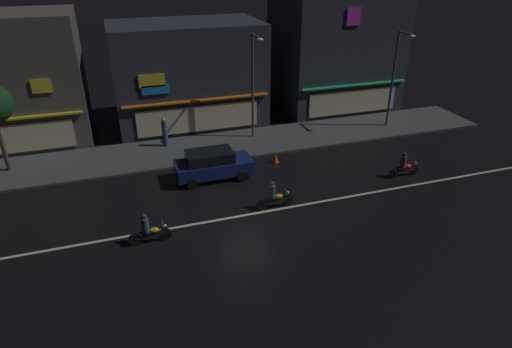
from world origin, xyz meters
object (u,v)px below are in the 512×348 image
Objects in this scene: motorcycle_following at (148,231)px; motorcycle_opposite_lane at (274,197)px; streetlamp_mid at (396,72)px; streetlamp_west at (254,78)px; pedestrian_on_sidewalk at (165,133)px; motorcycle_lead at (404,166)px; parked_car_near_kerb at (213,164)px; traffic_cone at (276,158)px.

motorcycle_opposite_lane is (6.27, 1.04, 0.00)m from motorcycle_following.
motorcycle_opposite_lane is (-11.81, -7.81, -3.49)m from streetlamp_mid.
streetlamp_west is 10.02m from streetlamp_mid.
streetlamp_west is 13.30m from motorcycle_following.
pedestrian_on_sidewalk is at bearing 175.50° from streetlamp_west.
motorcycle_opposite_lane is (4.08, -9.32, -0.40)m from pedestrian_on_sidewalk.
motorcycle_lead is (6.38, -7.98, -3.59)m from streetlamp_west.
parked_car_near_kerb is 2.26× the size of motorcycle_following.
motorcycle_opposite_lane is at bearing -101.80° from streetlamp_west.
streetlamp_mid is 1.56× the size of parked_car_near_kerb.
motorcycle_lead is at bearing -170.37° from motorcycle_following.
streetlamp_west is at bearing 91.76° from traffic_cone.
streetlamp_west is at bearing -130.19° from parked_car_near_kerb.
streetlamp_west is 3.62× the size of pedestrian_on_sidewalk.
traffic_cone is at bearing -168.66° from parked_car_near_kerb.
pedestrian_on_sidewalk is 14.93m from motorcycle_lead.
parked_car_near_kerb is at bearing 115.17° from motorcycle_opposite_lane.
parked_car_near_kerb reaches higher than motorcycle_lead.
streetlamp_west is 10.83m from motorcycle_lead.
parked_car_near_kerb is 6.63m from motorcycle_following.
parked_car_near_kerb is at bearing -61.09° from pedestrian_on_sidewalk.
parked_car_near_kerb is 4.23m from traffic_cone.
motorcycle_opposite_lane is (-8.22, -0.87, 0.00)m from motorcycle_lead.
motorcycle_following is at bearing -171.71° from motorcycle_lead.
pedestrian_on_sidewalk is at bearing 111.43° from motorcycle_opposite_lane.
motorcycle_following is 3.45× the size of traffic_cone.
streetlamp_west reaches higher than parked_car_near_kerb.
motorcycle_opposite_lane is at bearing -168.44° from motorcycle_following.
pedestrian_on_sidewalk is 3.47× the size of traffic_cone.
motorcycle_opposite_lane is at bearing -57.94° from pedestrian_on_sidewalk.
motorcycle_following is at bearing -172.76° from motorcycle_opposite_lane.
streetlamp_west is at bearing -127.27° from motorcycle_following.
motorcycle_following is at bearing -143.95° from traffic_cone.
pedestrian_on_sidewalk is at bearing 144.19° from traffic_cone.
streetlamp_west is at bearing 174.02° from streetlamp_mid.
motorcycle_following is (-2.19, -10.36, -0.40)m from pedestrian_on_sidewalk.
streetlamp_west is 1.60× the size of parked_car_near_kerb.
streetlamp_west is 12.53× the size of traffic_cone.
streetlamp_west is 5.55m from traffic_cone.
streetlamp_mid is at bearing 31.24° from motorcycle_opposite_lane.
streetlamp_mid is 16.26m from pedestrian_on_sidewalk.
parked_car_near_kerb is (1.94, -5.19, -0.16)m from pedestrian_on_sidewalk.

